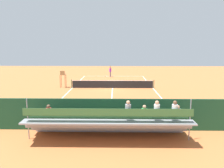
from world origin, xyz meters
TOP-DOWN VIEW (x-y plane):
  - ground_plane at (0.00, 0.00)m, footprint 60.00×60.00m
  - court_line_markings at (0.00, -0.04)m, footprint 10.10×22.20m
  - tennis_net at (0.00, 0.00)m, footprint 10.30×0.10m
  - backdrop_wall at (0.00, 14.00)m, footprint 18.00×0.16m
  - bleacher_stand at (-0.16, 15.36)m, footprint 9.06×2.40m
  - umpire_chair at (6.20, -0.18)m, footprint 0.67×0.67m
  - courtside_bench at (-2.00, 13.27)m, footprint 1.80×0.40m
  - equipment_bag at (-0.51, 13.40)m, footprint 0.90×0.36m
  - tennis_player at (0.54, -10.18)m, footprint 0.41×0.55m
  - tennis_racket at (1.19, -10.66)m, footprint 0.57×0.31m
  - tennis_ball_near at (0.48, -7.57)m, footprint 0.07×0.07m
  - tennis_ball_far at (-1.35, -9.15)m, footprint 0.07×0.07m

SIDE VIEW (x-z plane):
  - ground_plane at x=0.00m, z-range 0.00..0.00m
  - court_line_markings at x=0.00m, z-range 0.00..0.01m
  - tennis_racket at x=1.19m, z-range 0.00..0.03m
  - tennis_ball_near at x=0.48m, z-range 0.00..0.07m
  - tennis_ball_far at x=-1.35m, z-range 0.00..0.07m
  - equipment_bag at x=-0.51m, z-range 0.00..0.36m
  - tennis_net at x=0.00m, z-range -0.03..1.04m
  - courtside_bench at x=-2.00m, z-range 0.09..1.02m
  - bleacher_stand at x=-0.16m, z-range -0.28..2.20m
  - backdrop_wall at x=0.00m, z-range 0.00..2.00m
  - tennis_player at x=0.54m, z-range 0.05..1.98m
  - umpire_chair at x=6.20m, z-range 0.24..2.38m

